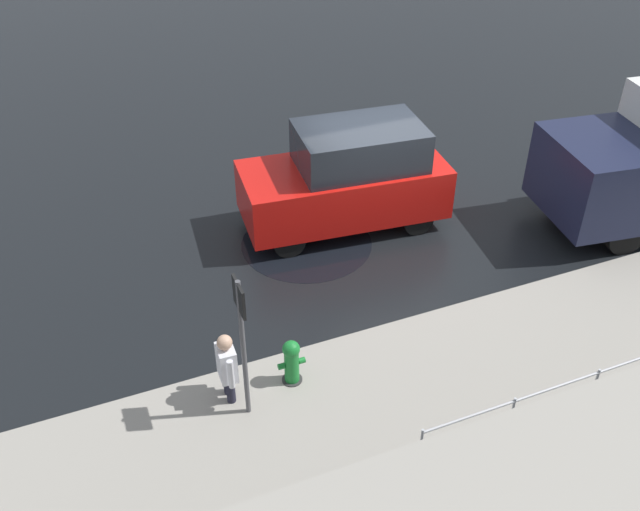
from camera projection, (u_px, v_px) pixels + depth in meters
ground_plane at (385, 228)px, 14.08m from camera, size 60.00×60.00×0.00m
kerb_strip at (507, 368)px, 10.93m from camera, size 24.00×3.20×0.04m
moving_hatchback at (348, 178)px, 13.62m from camera, size 4.05×2.08×2.06m
fire_hydrant at (292, 363)px, 10.48m from camera, size 0.42×0.31×0.80m
pedestrian at (227, 365)px, 10.05m from camera, size 0.25×0.57×1.22m
metal_railing at (633, 374)px, 9.87m from camera, size 6.72×0.04×1.05m
sign_post at (242, 331)px, 9.30m from camera, size 0.07×0.44×2.40m
puddle_patch at (307, 243)px, 13.65m from camera, size 2.51×2.51×0.01m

